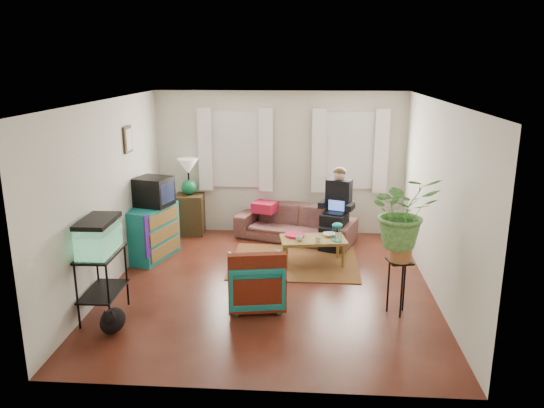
# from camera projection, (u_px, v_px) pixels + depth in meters

# --- Properties ---
(floor) EXTENTS (4.50, 5.00, 0.01)m
(floor) POSITION_uv_depth(u_px,v_px,m) (270.00, 285.00, 7.57)
(floor) COLOR #4F2B14
(floor) RESTS_ON ground
(ceiling) EXTENTS (4.50, 5.00, 0.01)m
(ceiling) POSITION_uv_depth(u_px,v_px,m) (270.00, 101.00, 6.89)
(ceiling) COLOR white
(ceiling) RESTS_ON wall_back
(wall_back) EXTENTS (4.50, 0.01, 2.60)m
(wall_back) POSITION_uv_depth(u_px,v_px,m) (280.00, 163.00, 9.64)
(wall_back) COLOR silver
(wall_back) RESTS_ON floor
(wall_front) EXTENTS (4.50, 0.01, 2.60)m
(wall_front) POSITION_uv_depth(u_px,v_px,m) (250.00, 266.00, 4.83)
(wall_front) COLOR silver
(wall_front) RESTS_ON floor
(wall_left) EXTENTS (0.01, 5.00, 2.60)m
(wall_left) POSITION_uv_depth(u_px,v_px,m) (109.00, 195.00, 7.38)
(wall_left) COLOR silver
(wall_left) RESTS_ON floor
(wall_right) EXTENTS (0.01, 5.00, 2.60)m
(wall_right) POSITION_uv_depth(u_px,v_px,m) (438.00, 200.00, 7.08)
(wall_right) COLOR silver
(wall_right) RESTS_ON floor
(window_left) EXTENTS (1.08, 0.04, 1.38)m
(window_left) POSITION_uv_depth(u_px,v_px,m) (236.00, 149.00, 9.61)
(window_left) COLOR white
(window_left) RESTS_ON wall_back
(window_right) EXTENTS (1.08, 0.04, 1.38)m
(window_right) POSITION_uv_depth(u_px,v_px,m) (350.00, 151.00, 9.47)
(window_right) COLOR white
(window_right) RESTS_ON wall_back
(curtains_left) EXTENTS (1.36, 0.06, 1.50)m
(curtains_left) POSITION_uv_depth(u_px,v_px,m) (235.00, 150.00, 9.53)
(curtains_left) COLOR white
(curtains_left) RESTS_ON wall_back
(curtains_right) EXTENTS (1.36, 0.06, 1.50)m
(curtains_right) POSITION_uv_depth(u_px,v_px,m) (350.00, 151.00, 9.40)
(curtains_right) COLOR white
(curtains_right) RESTS_ON wall_back
(picture_frame) EXTENTS (0.04, 0.32, 0.40)m
(picture_frame) POSITION_uv_depth(u_px,v_px,m) (128.00, 140.00, 8.03)
(picture_frame) COLOR #3D2616
(picture_frame) RESTS_ON wall_left
(area_rug) EXTENTS (2.01, 1.61, 0.01)m
(area_rug) POSITION_uv_depth(u_px,v_px,m) (294.00, 262.00, 8.44)
(area_rug) COLOR brown
(area_rug) RESTS_ON floor
(sofa) EXTENTS (2.24, 1.46, 0.81)m
(sofa) POSITION_uv_depth(u_px,v_px,m) (296.00, 218.00, 9.42)
(sofa) COLOR brown
(sofa) RESTS_ON floor
(seated_person) EXTENTS (0.70, 0.78, 1.24)m
(seated_person) POSITION_uv_depth(u_px,v_px,m) (337.00, 211.00, 9.08)
(seated_person) COLOR black
(seated_person) RESTS_ON sofa
(side_table) EXTENTS (0.54, 0.54, 0.74)m
(side_table) POSITION_uv_depth(u_px,v_px,m) (190.00, 214.00, 9.79)
(side_table) COLOR #391F15
(side_table) RESTS_ON floor
(table_lamp) EXTENTS (0.40, 0.40, 0.68)m
(table_lamp) POSITION_uv_depth(u_px,v_px,m) (189.00, 178.00, 9.61)
(table_lamp) COLOR white
(table_lamp) RESTS_ON side_table
(dresser) EXTENTS (0.73, 1.05, 0.86)m
(dresser) POSITION_uv_depth(u_px,v_px,m) (152.00, 232.00, 8.54)
(dresser) COLOR #125C70
(dresser) RESTS_ON floor
(crt_tv) EXTENTS (0.64, 0.61, 0.46)m
(crt_tv) POSITION_uv_depth(u_px,v_px,m) (154.00, 191.00, 8.45)
(crt_tv) COLOR black
(crt_tv) RESTS_ON dresser
(aquarium_stand) EXTENTS (0.43, 0.76, 0.84)m
(aquarium_stand) POSITION_uv_depth(u_px,v_px,m) (103.00, 285.00, 6.56)
(aquarium_stand) COLOR black
(aquarium_stand) RESTS_ON floor
(aquarium) EXTENTS (0.39, 0.69, 0.44)m
(aquarium) POSITION_uv_depth(u_px,v_px,m) (98.00, 235.00, 6.39)
(aquarium) COLOR #7FD899
(aquarium) RESTS_ON aquarium_stand
(black_cat) EXTENTS (0.34, 0.46, 0.36)m
(black_cat) POSITION_uv_depth(u_px,v_px,m) (113.00, 318.00, 6.22)
(black_cat) COLOR black
(black_cat) RESTS_ON floor
(armchair) EXTENTS (0.80, 0.77, 0.72)m
(armchair) POSITION_uv_depth(u_px,v_px,m) (256.00, 279.00, 6.88)
(armchair) COLOR #115466
(armchair) RESTS_ON floor
(serape_throw) EXTENTS (0.74, 0.29, 0.60)m
(serape_throw) POSITION_uv_depth(u_px,v_px,m) (257.00, 277.00, 6.57)
(serape_throw) COLOR #9E0A0A
(serape_throw) RESTS_ON armchair
(coffee_table) EXTENTS (1.08, 0.69, 0.42)m
(coffee_table) POSITION_uv_depth(u_px,v_px,m) (313.00, 251.00, 8.34)
(coffee_table) COLOR brown
(coffee_table) RESTS_ON floor
(cup_a) EXTENTS (0.13, 0.13, 0.09)m
(cup_a) POSITION_uv_depth(u_px,v_px,m) (299.00, 238.00, 8.17)
(cup_a) COLOR white
(cup_a) RESTS_ON coffee_table
(cup_b) EXTENTS (0.10, 0.10, 0.09)m
(cup_b) POSITION_uv_depth(u_px,v_px,m) (318.00, 239.00, 8.12)
(cup_b) COLOR beige
(cup_b) RESTS_ON coffee_table
(bowl) EXTENTS (0.23, 0.23, 0.05)m
(bowl) POSITION_uv_depth(u_px,v_px,m) (329.00, 235.00, 8.39)
(bowl) COLOR white
(bowl) RESTS_ON coffee_table
(snack_tray) EXTENTS (0.35, 0.35, 0.04)m
(snack_tray) POSITION_uv_depth(u_px,v_px,m) (295.00, 235.00, 8.40)
(snack_tray) COLOR #B21414
(snack_tray) RESTS_ON coffee_table
(birdcage) EXTENTS (0.19, 0.19, 0.29)m
(birdcage) POSITION_uv_depth(u_px,v_px,m) (337.00, 232.00, 8.15)
(birdcage) COLOR #115B6B
(birdcage) RESTS_ON coffee_table
(plant_stand) EXTENTS (0.36, 0.36, 0.71)m
(plant_stand) POSITION_uv_depth(u_px,v_px,m) (398.00, 287.00, 6.65)
(plant_stand) COLOR black
(plant_stand) RESTS_ON floor
(potted_plant) EXTENTS (0.94, 0.86, 0.91)m
(potted_plant) POSITION_uv_depth(u_px,v_px,m) (402.00, 222.00, 6.43)
(potted_plant) COLOR #599947
(potted_plant) RESTS_ON plant_stand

